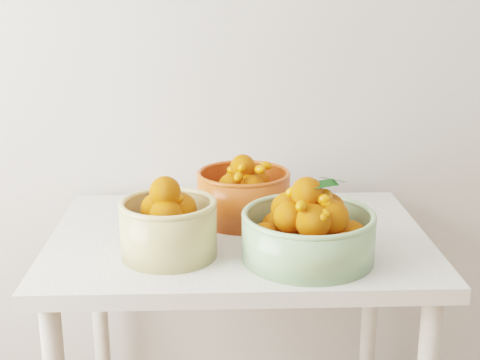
# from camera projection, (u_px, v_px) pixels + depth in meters

# --- Properties ---
(table) EXTENTS (1.00, 0.70, 0.75)m
(table) POSITION_uv_depth(u_px,v_px,m) (239.00, 267.00, 1.81)
(table) COLOR silver
(table) RESTS_ON ground
(bowl_cream) EXTENTS (0.30, 0.30, 0.20)m
(bowl_cream) POSITION_uv_depth(u_px,v_px,m) (169.00, 225.00, 1.63)
(bowl_cream) COLOR tan
(bowl_cream) RESTS_ON table
(bowl_green) EXTENTS (0.33, 0.33, 0.21)m
(bowl_green) POSITION_uv_depth(u_px,v_px,m) (309.00, 231.00, 1.61)
(bowl_green) COLOR #83AB77
(bowl_green) RESTS_ON table
(bowl_orange) EXTENTS (0.29, 0.29, 0.19)m
(bowl_orange) POSITION_uv_depth(u_px,v_px,m) (244.00, 194.00, 1.87)
(bowl_orange) COLOR #C23B14
(bowl_orange) RESTS_ON table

